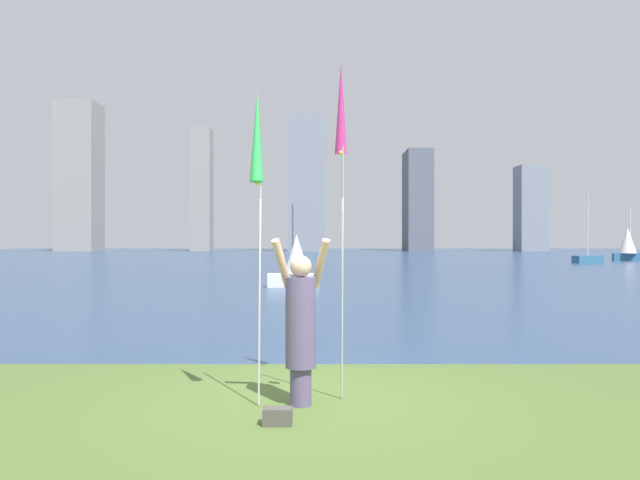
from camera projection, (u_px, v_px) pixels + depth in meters
ground at (317, 260)px, 58.56m from camera, size 120.00×138.00×0.12m
person at (300, 323)px, 7.42m from camera, size 0.74×0.55×2.01m
kite_flag_left at (256, 144)px, 7.21m from camera, size 0.16×0.58×3.77m
kite_flag_right at (340, 116)px, 7.97m from camera, size 0.16×0.88×4.30m
bag at (277, 416)px, 6.64m from camera, size 0.32×0.19×0.18m
sailboat_0 at (294, 263)px, 25.62m from camera, size 2.19×1.16×3.42m
sailboat_1 at (627, 243)px, 56.42m from camera, size 3.11×1.64×4.90m
sailboat_2 at (587, 258)px, 51.09m from camera, size 2.84×1.85×6.01m
skyline_tower_0 at (79, 177)px, 98.51m from camera, size 5.98×6.08×23.71m
skyline_tower_1 at (201, 190)px, 100.32m from camera, size 3.15×3.66×19.93m
skyline_tower_2 at (306, 184)px, 98.41m from camera, size 5.90×5.05×21.56m
skyline_tower_3 at (417, 201)px, 102.69m from camera, size 4.14×7.92×16.62m
skyline_tower_4 at (530, 209)px, 100.11m from camera, size 4.56×4.53×13.83m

